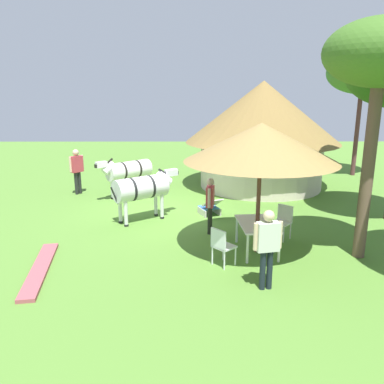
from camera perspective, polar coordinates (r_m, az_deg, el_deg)
ground_plane at (r=12.74m, az=-3.86°, el=-3.13°), size 36.00×36.00×0.00m
thatched_hut at (r=16.17m, az=10.10°, el=8.93°), size 6.13×6.13×4.22m
shade_umbrella at (r=9.27m, az=9.95°, el=7.08°), size 3.60×3.60×3.15m
patio_dining_table at (r=9.74m, az=9.42°, el=-4.92°), size 1.47×0.96×0.74m
patio_chair_near_lawn at (r=10.79m, az=13.02°, el=-3.90°), size 0.61×0.61×0.90m
patio_chair_near_hut at (r=8.92m, az=4.29°, el=-7.57°), size 0.61×0.61×0.90m
guest_beside_umbrella at (r=10.76m, az=2.64°, el=-1.24°), size 0.56×0.26×1.57m
guest_behind_table at (r=7.88m, az=10.87°, el=-7.19°), size 0.29×0.58×1.65m
standing_watcher at (r=15.48m, az=-16.34°, el=3.44°), size 0.49×0.46×1.71m
striped_lounge_chair at (r=12.52m, az=2.63°, el=-2.22°), size 0.95×0.80×0.61m
zebra_nearest_camera at (r=14.60m, az=-9.29°, el=3.07°), size 1.73×1.89×1.54m
zebra_by_umbrella at (r=11.89m, az=-7.20°, el=0.54°), size 1.56×1.97×1.55m
acacia_tree_behind_hut at (r=9.66m, az=25.66°, el=17.18°), size 2.44×2.44×5.37m
acacia_tree_left_background at (r=19.51m, az=23.52°, el=15.52°), size 3.12×3.12×5.53m
brick_patio_kerb at (r=9.48m, az=-21.13°, el=-10.35°), size 2.82×0.81×0.08m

